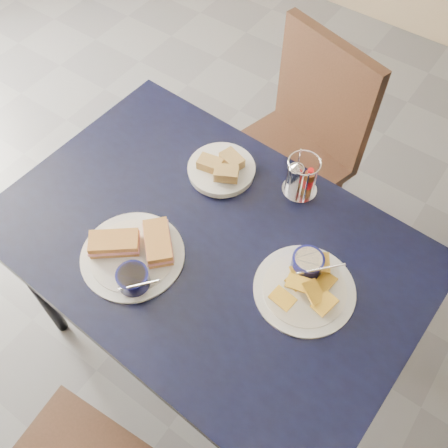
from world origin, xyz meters
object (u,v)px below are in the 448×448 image
Objects in this scene: dining_table at (208,252)px; condiment_caddy at (300,178)px; sandwich_plate at (134,254)px; bread_basket at (222,169)px; chair_far at (294,135)px; plantain_plate at (306,280)px.

dining_table is 9.50× the size of condiment_caddy.
sandwich_plate is 1.47× the size of bread_basket.
bread_basket is at bearing -159.71° from condiment_caddy.
chair_far is 0.52m from bread_basket.
chair_far is 0.51m from condiment_caddy.
bread_basket is (-0.12, 0.24, 0.08)m from dining_table.
plantain_plate is (0.30, 0.05, 0.08)m from dining_table.
chair_far is 0.80m from plantain_plate.
condiment_caddy is at bearing 20.29° from bread_basket.
chair_far reaches higher than dining_table.
chair_far is 6.99× the size of condiment_caddy.
plantain_plate is at bearing -55.99° from condiment_caddy.
plantain_plate reaches higher than dining_table.
dining_table is 0.32m from plantain_plate.
plantain_plate reaches higher than bread_basket.
condiment_caddy is at bearing 124.01° from plantain_plate.
dining_table is at bearing -171.25° from plantain_plate.
sandwich_plate reaches higher than bread_basket.
condiment_caddy reaches higher than dining_table.
bread_basket is (-0.02, -0.46, 0.23)m from chair_far.
chair_far is 3.36× the size of plantain_plate.
chair_far is at bearing 87.38° from sandwich_plate.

